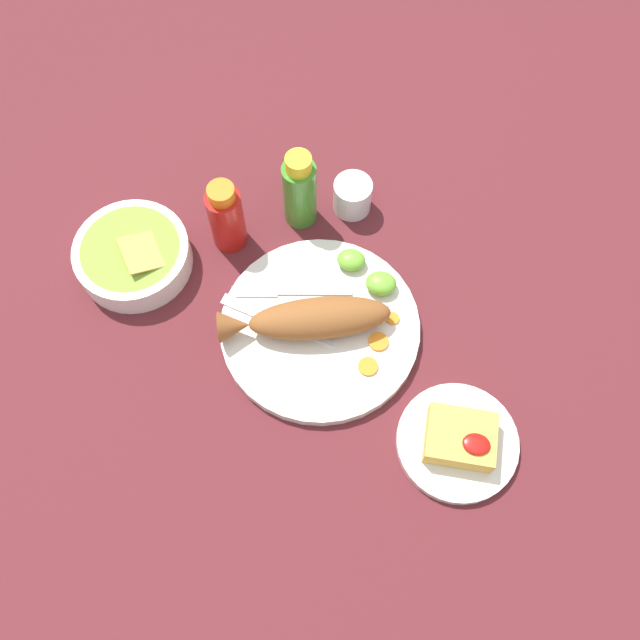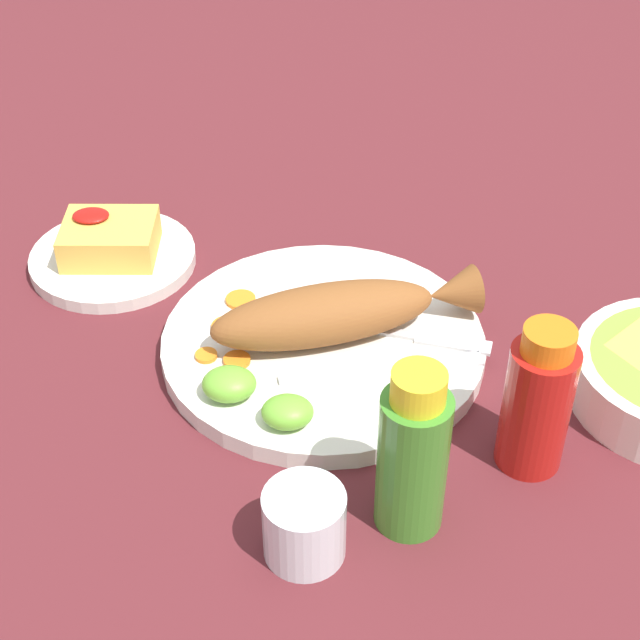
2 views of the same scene
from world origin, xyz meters
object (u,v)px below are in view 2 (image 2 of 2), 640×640
Objects in this scene: fork_far at (392,368)px; hot_sauce_bottle_red at (534,402)px; salt_cup at (300,528)px; fried_fish at (337,312)px; fork_near at (403,335)px; side_plate_fries at (110,259)px; main_plate at (320,344)px; hot_sauce_bottle_green at (409,455)px.

hot_sauce_bottle_red is at bearing -50.28° from fork_far.
salt_cup is (0.08, 0.19, 0.01)m from fork_far.
fried_fish is 0.24m from salt_cup.
fork_near is at bearing 161.30° from fried_fish.
hot_sauce_bottle_red is at bearing -152.54° from salt_cup.
fork_near is 1.06× the size of side_plate_fries.
fork_near and fork_far have the same top height.
main_plate is at bearing 147.51° from side_plate_fries.
fried_fish is at bearing -75.88° from hot_sauce_bottle_green.
salt_cup is (0.18, 0.10, -0.04)m from hot_sauce_bottle_red.
hot_sauce_bottle_green is at bearing 130.23° from side_plate_fries.
side_plate_fries is (0.22, -0.14, -0.00)m from main_plate.
fork_far is at bearing 119.46° from fried_fish.
fork_far is 1.34× the size of hot_sauce_bottle_red.
hot_sauce_bottle_green is 0.10m from salt_cup.
main_plate is at bearing -71.54° from hot_sauce_bottle_green.
fried_fish reaches higher than side_plate_fries.
hot_sauce_bottle_green is (0.10, 0.06, 0.01)m from hot_sauce_bottle_red.
fork_near is 0.21m from hot_sauce_bottle_green.
main_plate is 0.08m from fork_near.
hot_sauce_bottle_green reaches higher than fork_far.
fork_near is at bearing -55.77° from hot_sauce_bottle_red.
salt_cup is at bearing 86.62° from main_plate.
fried_fish is 4.15× the size of salt_cup.
fork_far is 1.23× the size of hot_sauce_bottle_green.
fork_far is 0.16m from hot_sauce_bottle_green.
main_plate reaches higher than side_plate_fries.
main_plate is 1.16× the size of fried_fish.
fried_fish is 0.07m from fork_near.
side_plate_fries is (0.39, -0.28, -0.06)m from hot_sauce_bottle_red.
main_plate is 1.63× the size of fork_far.
salt_cup is at bearing -96.84° from fork_near.
hot_sauce_bottle_red is 0.80× the size of side_plate_fries.
main_plate is at bearing -164.86° from fork_near.
salt_cup is at bearing 119.16° from side_plate_fries.
main_plate is 0.26m from side_plate_fries.
fork_near is 0.17m from hot_sauce_bottle_red.
salt_cup is 0.43m from side_plate_fries.
main_plate is 1.75× the size of side_plate_fries.
fork_far is at bearing 146.95° from side_plate_fries.
fork_far is 0.15m from hot_sauce_bottle_red.
hot_sauce_bottle_red is (-0.17, 0.14, 0.06)m from main_plate.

